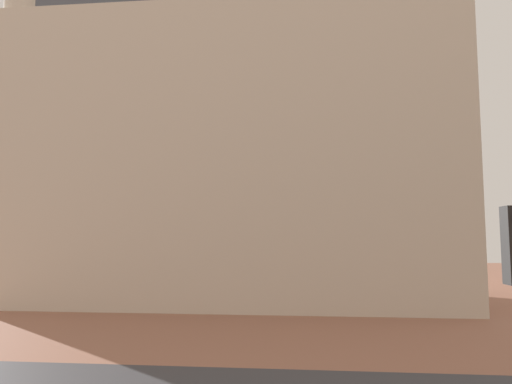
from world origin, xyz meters
name	(u,v)px	position (x,y,z in m)	size (l,w,h in m)	color
ground_plane	(252,379)	(0.00, 10.00, 0.00)	(120.00, 120.00, 0.00)	#93604C
landmark_building	(238,133)	(-2.62, 25.54, 10.24)	(25.89, 11.09, 32.20)	beige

